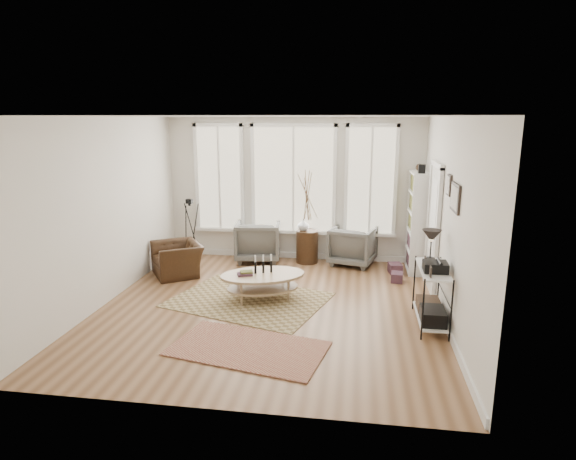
% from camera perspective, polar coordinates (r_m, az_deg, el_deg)
% --- Properties ---
extents(room, '(5.50, 5.54, 2.90)m').
position_cam_1_polar(room, '(7.21, -2.08, 1.54)').
color(room, '#8D6543').
rests_on(room, ground).
extents(bay_window, '(4.14, 0.12, 2.24)m').
position_cam_1_polar(bay_window, '(9.81, 0.64, 5.73)').
color(bay_window, tan).
rests_on(bay_window, ground).
extents(door, '(0.09, 1.06, 2.22)m').
position_cam_1_polar(door, '(8.36, 16.87, 0.46)').
color(door, silver).
rests_on(door, ground).
extents(bookcase, '(0.31, 0.85, 2.06)m').
position_cam_1_polar(bookcase, '(9.41, 15.07, 0.93)').
color(bookcase, white).
rests_on(bookcase, ground).
extents(low_shelf, '(0.38, 1.08, 1.30)m').
position_cam_1_polar(low_shelf, '(7.12, 16.66, -6.84)').
color(low_shelf, white).
rests_on(low_shelf, ground).
extents(wall_art, '(0.04, 0.88, 0.44)m').
position_cam_1_polar(wall_art, '(6.85, 19.02, 4.03)').
color(wall_art, black).
rests_on(wall_art, ground).
extents(rug_main, '(2.76, 2.37, 0.01)m').
position_cam_1_polar(rug_main, '(7.89, -4.65, -8.24)').
color(rug_main, brown).
rests_on(rug_main, ground).
extents(rug_runner, '(2.12, 1.46, 0.01)m').
position_cam_1_polar(rug_runner, '(6.34, -4.78, -13.77)').
color(rug_runner, maroon).
rests_on(rug_runner, ground).
extents(coffee_table, '(1.57, 1.29, 0.62)m').
position_cam_1_polar(coffee_table, '(7.81, -3.07, -5.87)').
color(coffee_table, tan).
rests_on(coffee_table, ground).
extents(armchair_left, '(0.99, 1.01, 0.83)m').
position_cam_1_polar(armchair_left, '(9.89, -3.56, -1.28)').
color(armchair_left, '#62635E').
rests_on(armchair_left, ground).
extents(armchair_right, '(1.02, 1.04, 0.77)m').
position_cam_1_polar(armchair_right, '(9.70, 7.69, -1.85)').
color(armchair_right, '#62635E').
rests_on(armchair_right, ground).
extents(side_table, '(0.44, 0.44, 1.86)m').
position_cam_1_polar(side_table, '(9.63, 2.31, 1.27)').
color(side_table, '#321E10').
rests_on(side_table, ground).
extents(vase, '(0.27, 0.27, 0.24)m').
position_cam_1_polar(vase, '(9.66, 1.82, 0.64)').
color(vase, silver).
rests_on(vase, side_table).
extents(accent_chair, '(1.22, 1.19, 0.60)m').
position_cam_1_polar(accent_chair, '(9.24, -12.97, -3.38)').
color(accent_chair, '#321E10').
rests_on(accent_chair, ground).
extents(tripod_camera, '(0.45, 0.45, 1.27)m').
position_cam_1_polar(tripod_camera, '(10.07, -11.44, -0.25)').
color(tripod_camera, black).
rests_on(tripod_camera, ground).
extents(book_stack_near, '(0.27, 0.32, 0.19)m').
position_cam_1_polar(book_stack_near, '(9.37, 12.57, -4.45)').
color(book_stack_near, maroon).
rests_on(book_stack_near, ground).
extents(book_stack_far, '(0.23, 0.28, 0.17)m').
position_cam_1_polar(book_stack_far, '(8.90, 12.79, -5.48)').
color(book_stack_far, maroon).
rests_on(book_stack_far, ground).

